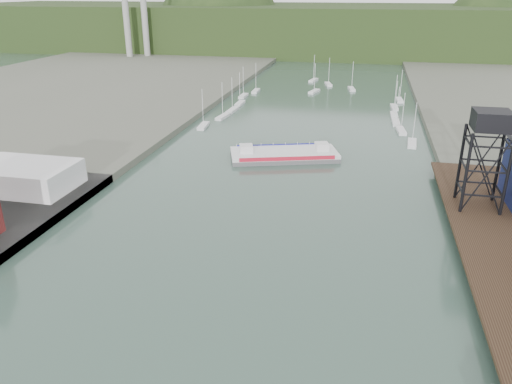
% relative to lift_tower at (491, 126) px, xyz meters
% --- Properties ---
extents(east_pier, '(14.00, 70.00, 2.45)m').
position_rel_lift_tower_xyz_m(east_pier, '(2.00, -13.00, -13.75)').
color(east_pier, black).
rests_on(east_pier, ground).
extents(white_shed, '(18.00, 12.00, 4.50)m').
position_rel_lift_tower_xyz_m(white_shed, '(-79.00, -8.00, -11.80)').
color(white_shed, silver).
rests_on(white_shed, west_quay).
extents(lift_tower, '(6.50, 6.50, 16.00)m').
position_rel_lift_tower_xyz_m(lift_tower, '(0.00, 0.00, 0.00)').
color(lift_tower, black).
rests_on(lift_tower, east_pier).
extents(marina_sailboats, '(57.71, 92.65, 0.90)m').
position_rel_lift_tower_xyz_m(marina_sailboats, '(-34.92, 80.46, -15.30)').
color(marina_sailboats, silver).
rests_on(marina_sailboats, ground).
extents(smokestacks, '(11.20, 8.20, 60.00)m').
position_rel_lift_tower_xyz_m(smokestacks, '(-141.00, 174.50, 14.35)').
color(smokestacks, gray).
rests_on(smokestacks, ground).
extents(distant_hills, '(500.00, 120.00, 80.00)m').
position_rel_lift_tower_xyz_m(distant_hills, '(-38.98, 243.35, -5.27)').
color(distant_hills, black).
rests_on(distant_hills, ground).
extents(chain_ferry, '(25.51, 16.34, 3.42)m').
position_rel_lift_tower_xyz_m(chain_ferry, '(-36.32, 23.93, -14.67)').
color(chain_ferry, '#545457').
rests_on(chain_ferry, ground).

